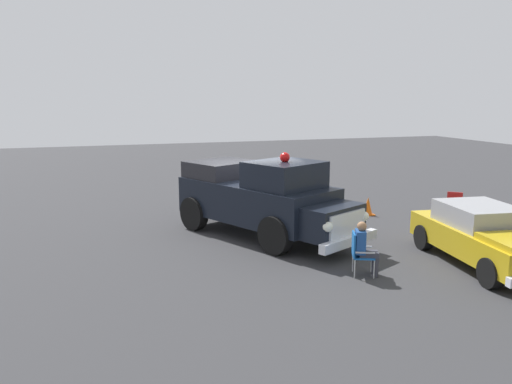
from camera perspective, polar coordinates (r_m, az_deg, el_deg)
ground_plane at (r=15.95m, az=-0.50°, el=-4.28°), size 60.00×60.00×0.00m
vintage_fire_truck at (r=15.01m, az=0.62°, el=-0.54°), size 4.57×6.30×2.59m
classic_hot_rod at (r=13.75m, az=24.41°, el=-4.51°), size 2.44×4.57×1.46m
lawn_chair_near_truck at (r=12.13m, az=11.44°, el=-6.47°), size 0.65×0.65×1.02m
lawn_chair_by_car at (r=17.89m, az=21.35°, el=-1.43°), size 0.69×0.69×1.02m
spectator_seated at (r=12.11m, az=12.09°, el=-5.99°), size 0.64×0.55×1.29m
traffic_cone at (r=18.29m, az=12.45°, el=-1.59°), size 0.40×0.40×0.64m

